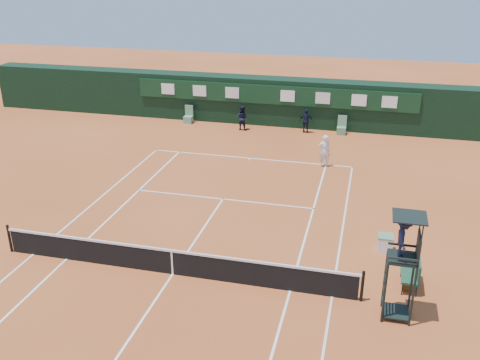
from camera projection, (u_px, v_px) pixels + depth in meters
name	position (u px, v px, depth m)	size (l,w,h in m)	color
ground	(173.00, 274.00, 18.54)	(90.00, 90.00, 0.00)	#BD5C2C
court_lines	(173.00, 274.00, 18.54)	(11.05, 23.85, 0.01)	white
tennis_net	(172.00, 261.00, 18.35)	(12.90, 0.10, 1.10)	black
back_wall	(274.00, 101.00, 34.72)	(40.00, 1.65, 3.00)	black
linesman_chair_left	(188.00, 118.00, 35.30)	(0.55, 0.50, 1.15)	#639875
linesman_chair_right	(341.00, 129.00, 33.05)	(0.55, 0.50, 1.15)	#56845C
umpire_chair	(404.00, 246.00, 15.45)	(0.96, 0.95, 3.42)	black
player_bench	(413.00, 271.00, 17.60)	(0.55, 1.20, 1.10)	#1B432C
tennis_bag	(411.00, 281.00, 17.87)	(0.39, 0.88, 0.33)	black
cooler	(385.00, 243.00, 19.89)	(0.57, 0.57, 0.65)	white
tennis_ball	(310.00, 219.00, 22.34)	(0.07, 0.07, 0.07)	gold
player	(324.00, 151.00, 27.77)	(0.62, 0.41, 1.71)	white
ball_kid_left	(242.00, 118.00, 33.73)	(0.75, 0.59, 1.55)	black
ball_kid_right	(306.00, 121.00, 33.17)	(0.88, 0.37, 1.50)	black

